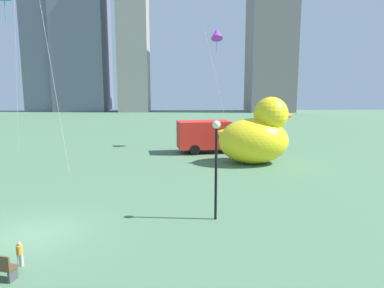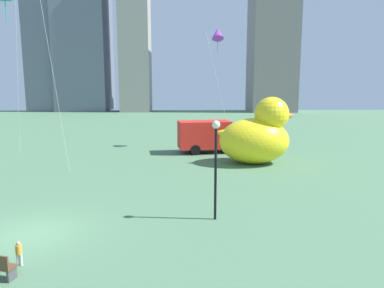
{
  "view_description": "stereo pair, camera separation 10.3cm",
  "coord_description": "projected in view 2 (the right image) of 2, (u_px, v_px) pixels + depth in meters",
  "views": [
    {
      "loc": [
        6.16,
        -14.28,
        6.16
      ],
      "look_at": [
        6.78,
        4.92,
        2.93
      ],
      "focal_mm": 33.86,
      "sensor_mm": 36.0,
      "label": 1
    },
    {
      "loc": [
        6.26,
        -14.28,
        6.16
      ],
      "look_at": [
        6.78,
        4.92,
        2.93
      ],
      "focal_mm": 33.86,
      "sensor_mm": 36.0,
      "label": 2
    }
  ],
  "objects": [
    {
      "name": "ground_plane",
      "position": [
        31.0,
        234.0,
        14.93
      ],
      "size": [
        140.0,
        140.0,
        0.0
      ],
      "primitive_type": "plane",
      "color": "#4F7856"
    },
    {
      "name": "person_child",
      "position": [
        19.0,
        252.0,
        12.3
      ],
      "size": [
        0.21,
        0.21,
        0.87
      ],
      "color": "silver",
      "rests_on": "ground"
    },
    {
      "name": "giant_inflatable_duck",
      "position": [
        257.0,
        135.0,
        27.88
      ],
      "size": [
        6.23,
        3.99,
        5.16
      ],
      "color": "yellow",
      "rests_on": "ground"
    },
    {
      "name": "lamppost",
      "position": [
        216.0,
        153.0,
        16.1
      ],
      "size": [
        0.37,
        0.37,
        4.55
      ],
      "color": "black",
      "rests_on": "ground"
    },
    {
      "name": "box_truck",
      "position": [
        212.0,
        136.0,
        32.51
      ],
      "size": [
        6.61,
        3.16,
        2.85
      ],
      "color": "red",
      "rests_on": "ground"
    },
    {
      "name": "city_skyline",
      "position": [
        133.0,
        37.0,
        80.68
      ],
      "size": [
        58.78,
        15.39,
        37.05
      ],
      "color": "slate",
      "rests_on": "ground"
    },
    {
      "name": "kite_purple",
      "position": [
        218.0,
        34.0,
        33.7
      ],
      "size": [
        2.72,
        2.25,
        11.5
      ],
      "color": "silver",
      "rests_on": "ground"
    }
  ]
}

